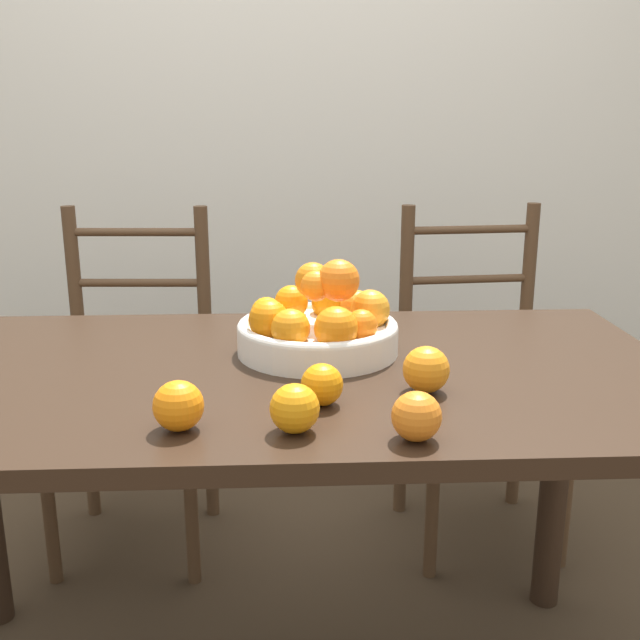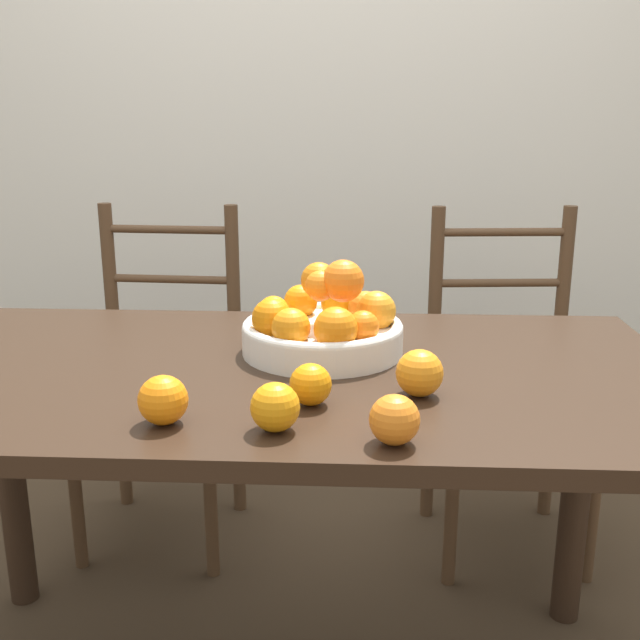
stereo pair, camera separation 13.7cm
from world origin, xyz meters
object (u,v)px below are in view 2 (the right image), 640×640
object	(u,v)px
orange_loose_0	(420,373)
orange_loose_3	(394,420)
fruit_bowl	(324,325)
chair_right	(506,393)
chair_left	(163,387)
orange_loose_2	(311,384)
orange_loose_4	(163,400)
orange_loose_1	(275,407)

from	to	relation	value
orange_loose_0	orange_loose_3	bearing A→B (deg)	-104.57
fruit_bowl	orange_loose_3	distance (m)	0.44
chair_right	chair_left	bearing A→B (deg)	175.31
fruit_bowl	orange_loose_0	bearing A→B (deg)	-53.00
orange_loose_2	orange_loose_4	size ratio (longest dim) A/B	0.90
chair_left	chair_right	world-z (taller)	same
fruit_bowl	orange_loose_3	world-z (taller)	fruit_bowl
orange_loose_2	orange_loose_4	world-z (taller)	orange_loose_4
orange_loose_0	orange_loose_4	world-z (taller)	orange_loose_0
orange_loose_4	fruit_bowl	bearing A→B (deg)	57.98
fruit_bowl	chair_right	bearing A→B (deg)	50.40
orange_loose_2	orange_loose_1	bearing A→B (deg)	-113.50
orange_loose_1	chair_right	xyz separation A→B (m)	(0.55, 0.99, -0.35)
orange_loose_3	orange_loose_4	distance (m)	0.36
chair_left	orange_loose_4	bearing A→B (deg)	-71.39
chair_left	fruit_bowl	bearing A→B (deg)	-46.96
orange_loose_0	chair_left	distance (m)	1.12
fruit_bowl	orange_loose_3	bearing A→B (deg)	-73.97
fruit_bowl	chair_right	xyz separation A→B (m)	(0.49, 0.60, -0.37)
orange_loose_2	chair_right	world-z (taller)	chair_right
chair_left	orange_loose_1	bearing A→B (deg)	-62.64
orange_loose_0	chair_right	xyz separation A→B (m)	(0.32, 0.83, -0.35)
orange_loose_3	chair_right	size ratio (longest dim) A/B	0.08
fruit_bowl	orange_loose_0	xyz separation A→B (m)	(0.17, -0.23, -0.02)
orange_loose_3	chair_left	bearing A→B (deg)	121.40
chair_right	orange_loose_2	bearing A→B (deg)	-124.53
orange_loose_0	orange_loose_4	xyz separation A→B (m)	(-0.40, -0.14, -0.00)
orange_loose_0	chair_right	bearing A→B (deg)	68.76
orange_loose_1	orange_loose_3	distance (m)	0.18
orange_loose_1	orange_loose_2	size ratio (longest dim) A/B	1.08
orange_loose_1	chair_right	size ratio (longest dim) A/B	0.08
orange_loose_0	chair_left	size ratio (longest dim) A/B	0.08
fruit_bowl	orange_loose_2	bearing A→B (deg)	-91.90
fruit_bowl	chair_right	distance (m)	0.86
fruit_bowl	orange_loose_4	size ratio (longest dim) A/B	4.13
orange_loose_0	orange_loose_2	distance (m)	0.19
orange_loose_2	chair_left	distance (m)	1.06
orange_loose_0	orange_loose_4	distance (m)	0.43
fruit_bowl	orange_loose_4	bearing A→B (deg)	-122.02
orange_loose_1	orange_loose_4	world-z (taller)	orange_loose_4
orange_loose_0	fruit_bowl	bearing A→B (deg)	127.00
orange_loose_1	chair_right	world-z (taller)	chair_right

